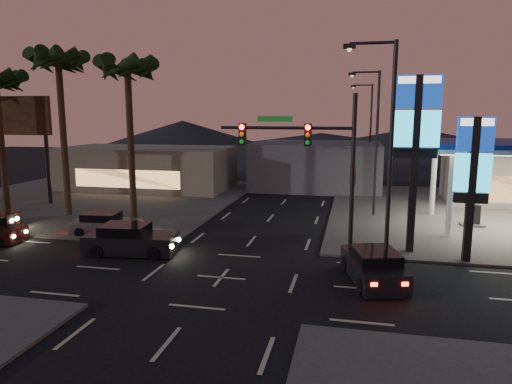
% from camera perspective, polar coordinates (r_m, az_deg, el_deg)
% --- Properties ---
extents(ground, '(140.00, 140.00, 0.00)m').
position_cam_1_polar(ground, '(20.48, -4.37, -10.62)').
color(ground, black).
rests_on(ground, ground).
extents(corner_lot_ne, '(24.00, 24.00, 0.12)m').
position_cam_1_polar(corner_lot_ne, '(36.63, 28.56, -2.59)').
color(corner_lot_ne, '#47443F').
rests_on(corner_lot_ne, ground).
extents(corner_lot_nw, '(24.00, 24.00, 0.12)m').
position_cam_1_polar(corner_lot_nw, '(41.19, -19.55, -0.72)').
color(corner_lot_nw, '#47443F').
rests_on(corner_lot_nw, ground).
extents(pylon_sign_tall, '(2.20, 0.35, 9.00)m').
position_cam_1_polar(pylon_sign_tall, '(24.09, 19.42, 7.46)').
color(pylon_sign_tall, black).
rests_on(pylon_sign_tall, ground).
extents(pylon_sign_short, '(1.60, 0.35, 7.00)m').
position_cam_1_polar(pylon_sign_short, '(23.66, 25.49, 2.82)').
color(pylon_sign_short, black).
rests_on(pylon_sign_short, ground).
extents(traffic_signal_mast, '(6.10, 0.39, 8.00)m').
position_cam_1_polar(traffic_signal_mast, '(20.55, 7.18, 4.38)').
color(traffic_signal_mast, black).
rests_on(traffic_signal_mast, ground).
extents(pedestal_signal, '(0.32, 0.39, 4.30)m').
position_cam_1_polar(pedestal_signal, '(25.72, 11.94, 0.13)').
color(pedestal_signal, black).
rests_on(pedestal_signal, ground).
extents(streetlight_near, '(2.14, 0.25, 10.00)m').
position_cam_1_polar(streetlight_near, '(19.48, 15.91, 5.25)').
color(streetlight_near, black).
rests_on(streetlight_near, ground).
extents(streetlight_mid, '(2.14, 0.25, 10.00)m').
position_cam_1_polar(streetlight_mid, '(32.45, 14.51, 6.93)').
color(streetlight_mid, black).
rests_on(streetlight_mid, ground).
extents(streetlight_far, '(2.14, 0.25, 10.00)m').
position_cam_1_polar(streetlight_far, '(46.43, 13.87, 7.69)').
color(streetlight_far, black).
rests_on(streetlight_far, ground).
extents(palm_a, '(4.41, 4.41, 10.86)m').
position_cam_1_polar(palm_a, '(31.55, -15.74, 13.56)').
color(palm_a, black).
rests_on(palm_a, ground).
extents(palm_b, '(4.41, 4.41, 11.46)m').
position_cam_1_polar(palm_b, '(34.19, -23.43, 13.72)').
color(palm_b, black).
rests_on(palm_b, ground).
extents(billboard, '(6.00, 0.30, 8.50)m').
position_cam_1_polar(billboard, '(40.80, -27.72, 7.51)').
color(billboard, black).
rests_on(billboard, ground).
extents(building_far_west, '(16.00, 8.00, 4.00)m').
position_cam_1_polar(building_far_west, '(45.17, -13.54, 2.93)').
color(building_far_west, '#726B5B').
rests_on(building_far_west, ground).
extents(building_far_mid, '(12.00, 9.00, 4.40)m').
position_cam_1_polar(building_far_mid, '(44.81, 7.61, 3.32)').
color(building_far_mid, '#4C4C51').
rests_on(building_far_mid, ground).
extents(hill_left, '(40.00, 40.00, 6.00)m').
position_cam_1_polar(hill_left, '(84.24, -9.13, 6.77)').
color(hill_left, black).
rests_on(hill_left, ground).
extents(hill_right, '(50.00, 50.00, 5.00)m').
position_cam_1_polar(hill_right, '(79.10, 19.16, 5.81)').
color(hill_right, black).
rests_on(hill_right, ground).
extents(hill_center, '(60.00, 60.00, 4.00)m').
position_cam_1_polar(hill_center, '(78.76, 8.19, 5.87)').
color(hill_center, black).
rests_on(hill_center, ground).
extents(car_lane_a_front, '(4.87, 2.41, 1.54)m').
position_cam_1_polar(car_lane_a_front, '(24.42, -15.45, -5.83)').
color(car_lane_a_front, black).
rests_on(car_lane_a_front, ground).
extents(car_lane_b_front, '(4.22, 2.03, 1.34)m').
position_cam_1_polar(car_lane_b_front, '(28.65, -18.33, -3.89)').
color(car_lane_b_front, '#535355').
rests_on(car_lane_b_front, ground).
extents(suv_station, '(2.86, 4.70, 1.47)m').
position_cam_1_polar(suv_station, '(20.38, 14.48, -8.99)').
color(suv_station, black).
rests_on(suv_station, ground).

